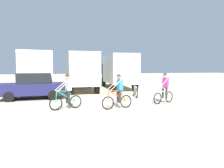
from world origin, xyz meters
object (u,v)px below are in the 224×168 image
box_truck_cream_rv (81,70)px  bicycle_spare (135,92)px  box_truck_white_box (118,70)px  sedan_parked (33,86)px  cyclist_near_camera (164,89)px  cyclist_cowboy_hat (118,92)px  box_truck_avon_van (37,70)px  cyclist_orange_shirt (67,93)px

box_truck_cream_rv → bicycle_spare: 6.10m
box_truck_cream_rv → box_truck_white_box: bearing=15.2°
sedan_parked → cyclist_near_camera: size_ratio=2.32×
box_truck_white_box → bicycle_spare: size_ratio=4.02×
box_truck_white_box → cyclist_cowboy_hat: 10.07m
bicycle_spare → cyclist_near_camera: bearing=-75.8°
box_truck_white_box → box_truck_avon_van: bearing=-171.7°
cyclist_near_camera → bicycle_spare: cyclist_near_camera is taller
sedan_parked → box_truck_avon_van: bearing=90.8°
sedan_parked → cyclist_near_camera: bearing=-26.4°
sedan_parked → cyclist_cowboy_hat: bearing=-45.1°
bicycle_spare → sedan_parked: bearing=171.7°
sedan_parked → bicycle_spare: bearing=-8.3°
box_truck_cream_rv → cyclist_near_camera: size_ratio=3.75×
box_truck_avon_van → box_truck_white_box: bearing=8.3°
cyclist_near_camera → sedan_parked: bearing=153.6°
cyclist_cowboy_hat → cyclist_near_camera: 3.20m
box_truck_cream_rv → cyclist_cowboy_hat: bearing=-84.6°
cyclist_cowboy_hat → cyclist_orange_shirt: bearing=167.3°
box_truck_white_box → sedan_parked: box_truck_white_box is taller
box_truck_white_box → cyclist_orange_shirt: box_truck_white_box is taller
cyclist_orange_shirt → cyclist_cowboy_hat: (2.55, -0.58, 0.00)m
box_truck_cream_rv → cyclist_cowboy_hat: size_ratio=3.75×
box_truck_cream_rv → cyclist_near_camera: box_truck_cream_rv is taller
sedan_parked → cyclist_near_camera: cyclist_near_camera is taller
box_truck_avon_van → sedan_parked: bearing=-89.2°
box_truck_white_box → cyclist_near_camera: box_truck_white_box is taller
box_truck_cream_rv → bicycle_spare: box_truck_cream_rv is taller
sedan_parked → bicycle_spare: 7.03m
box_truck_cream_rv → bicycle_spare: (3.21, -4.97, -1.48)m
box_truck_avon_van → bicycle_spare: (7.00, -4.89, -1.48)m
box_truck_white_box → cyclist_cowboy_hat: size_ratio=3.78×
sedan_parked → box_truck_cream_rv: bearing=46.7°
box_truck_avon_van → box_truck_cream_rv: bearing=1.2°
sedan_parked → cyclist_cowboy_hat: (4.55, -4.57, -0.04)m
box_truck_white_box → sedan_parked: (-7.53, -4.99, -0.99)m
box_truck_white_box → bicycle_spare: (-0.59, -6.00, -1.48)m
box_truck_white_box → cyclist_orange_shirt: 10.60m
box_truck_avon_van → box_truck_white_box: size_ratio=1.00×
bicycle_spare → cyclist_orange_shirt: bearing=-148.9°
box_truck_avon_van → cyclist_near_camera: box_truck_avon_van is taller
cyclist_orange_shirt → bicycle_spare: (4.95, 2.98, -0.45)m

